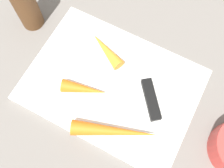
{
  "coord_description": "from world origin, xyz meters",
  "views": [
    {
      "loc": [
        0.09,
        -0.17,
        0.54
      ],
      "look_at": [
        0.0,
        0.0,
        0.01
      ],
      "focal_mm": 41.81,
      "sensor_mm": 36.0,
      "label": 1
    }
  ],
  "objects": [
    {
      "name": "carrot_medium",
      "position": [
        -0.05,
        0.06,
        0.03
      ],
      "size": [
        0.1,
        0.07,
        0.03
      ],
      "primitive_type": "cone",
      "rotation": [
        0.0,
        1.57,
        2.7
      ],
      "color": "orange",
      "rests_on": "cutting_board"
    },
    {
      "name": "carrot_shortest",
      "position": [
        -0.04,
        -0.04,
        0.03
      ],
      "size": [
        0.1,
        0.06,
        0.03
      ],
      "primitive_type": "cone",
      "rotation": [
        0.0,
        1.57,
        0.31
      ],
      "color": "orange",
      "rests_on": "cutting_board"
    },
    {
      "name": "ground_plane",
      "position": [
        0.0,
        0.0,
        0.0
      ],
      "size": [
        1.4,
        1.4,
        0.0
      ],
      "primitive_type": "plane",
      "color": "slate"
    },
    {
      "name": "pepper_grinder",
      "position": [
        -0.24,
        0.06,
        0.07
      ],
      "size": [
        0.05,
        0.05,
        0.14
      ],
      "primitive_type": "cylinder",
      "color": "brown",
      "rests_on": "ground_plane"
    },
    {
      "name": "carrot_longest",
      "position": [
        0.05,
        -0.09,
        0.03
      ],
      "size": [
        0.17,
        0.1,
        0.03
      ],
      "primitive_type": "cone",
      "rotation": [
        0.0,
        1.57,
        0.4
      ],
      "color": "orange",
      "rests_on": "cutting_board"
    },
    {
      "name": "cutting_board",
      "position": [
        0.0,
        0.0,
        0.01
      ],
      "size": [
        0.36,
        0.26,
        0.01
      ],
      "primitive_type": "cube",
      "color": "white",
      "rests_on": "ground_plane"
    },
    {
      "name": "knife",
      "position": [
        0.08,
        0.02,
        0.02
      ],
      "size": [
        0.14,
        0.17,
        0.01
      ],
      "rotation": [
        0.0,
        0.0,
        2.25
      ],
      "color": "#B7B7BC",
      "rests_on": "cutting_board"
    }
  ]
}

